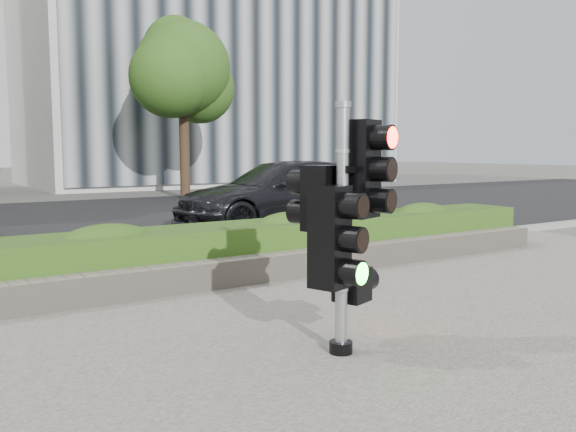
% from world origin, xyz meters
% --- Properties ---
extents(ground, '(120.00, 120.00, 0.00)m').
position_xyz_m(ground, '(0.00, 0.00, 0.00)').
color(ground, '#51514C').
rests_on(ground, ground).
extents(sidewalk, '(16.00, 11.00, 0.03)m').
position_xyz_m(sidewalk, '(0.00, -2.50, 0.01)').
color(sidewalk, '#9E9389').
rests_on(sidewalk, ground).
extents(road, '(60.00, 13.00, 0.02)m').
position_xyz_m(road, '(0.00, 10.00, 0.01)').
color(road, black).
rests_on(road, ground).
extents(curb, '(60.00, 0.25, 0.12)m').
position_xyz_m(curb, '(0.00, 3.15, 0.06)').
color(curb, gray).
rests_on(curb, ground).
extents(stone_wall, '(12.00, 0.32, 0.34)m').
position_xyz_m(stone_wall, '(0.00, 1.90, 0.20)').
color(stone_wall, gray).
rests_on(stone_wall, sidewalk).
extents(hedge, '(12.00, 1.00, 0.68)m').
position_xyz_m(hedge, '(0.00, 2.55, 0.37)').
color(hedge, '#548729').
rests_on(hedge, sidewalk).
extents(building_right, '(18.00, 10.00, 12.00)m').
position_xyz_m(building_right, '(11.00, 25.00, 6.00)').
color(building_right, '#B7B7B2').
rests_on(building_right, ground).
extents(tree_right, '(4.10, 3.58, 6.53)m').
position_xyz_m(tree_right, '(5.48, 15.55, 4.48)').
color(tree_right, black).
rests_on(tree_right, ground).
extents(traffic_signal, '(0.77, 0.67, 2.11)m').
position_xyz_m(traffic_signal, '(-0.26, -0.88, 1.20)').
color(traffic_signal, black).
rests_on(traffic_signal, sidewalk).
extents(car_dark, '(5.10, 2.14, 1.47)m').
position_xyz_m(car_dark, '(3.98, 6.67, 0.76)').
color(car_dark, black).
rests_on(car_dark, road).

